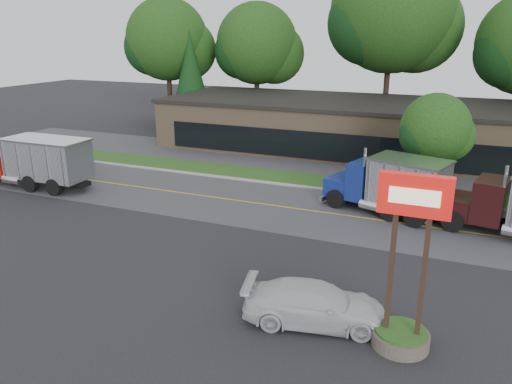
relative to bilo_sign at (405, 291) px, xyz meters
The scene contains 16 objects.
ground 10.98m from the bilo_sign, 166.61° to the left, with size 140.00×140.00×0.00m, color #2C2C30.
road 15.70m from the bilo_sign, 132.40° to the left, with size 60.00×8.00×0.02m, color #4C4C50.
center_line 15.70m from the bilo_sign, 132.40° to the left, with size 60.00×0.12×0.01m, color gold.
curb 19.00m from the bilo_sign, 123.77° to the left, with size 60.00×0.30×0.12m, color #9E9E99.
grass_verge 20.51m from the bilo_sign, 120.96° to the left, with size 60.00×3.40×0.03m, color #204C1A.
far_parking 24.91m from the bilo_sign, 115.02° to the left, with size 60.00×7.00×0.02m, color #4C4C50.
strip_mall 29.74m from the bilo_sign, 106.61° to the left, with size 32.00×12.00×4.00m, color #917558.
bilo_sign is the anchor object (origin of this frame).
tree_far_a 46.53m from the bilo_sign, 131.25° to the left, with size 9.64×9.08×13.76m.
tree_far_b 42.37m from the bilo_sign, 119.08° to the left, with size 9.22×8.67×13.15m.
tree_far_c 38.34m from the bilo_sign, 99.77° to the left, with size 12.47×11.73×17.78m.
evergreen_left 42.09m from the bilo_sign, 129.19° to the left, with size 4.51×4.51×10.24m.
tree_verge 17.69m from the bilo_sign, 91.41° to the left, with size 4.55×4.28×6.49m.
dump_truck_red 26.83m from the bilo_sign, 160.39° to the left, with size 9.71×2.76×3.36m.
dump_truck_blue 13.03m from the bilo_sign, 100.05° to the left, with size 7.28×4.42×3.36m.
rally_car 3.29m from the bilo_sign, behind, with size 2.10×5.15×1.50m, color silver.
Camera 1 is at (11.62, -17.57, 10.01)m, focal length 35.00 mm.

